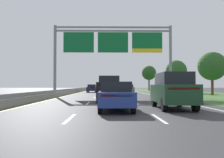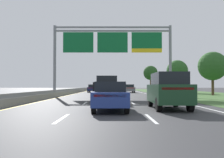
{
  "view_description": "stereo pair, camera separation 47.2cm",
  "coord_description": "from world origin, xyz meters",
  "px_view_note": "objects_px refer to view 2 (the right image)",
  "views": [
    {
      "loc": [
        -0.24,
        0.17,
        1.38
      ],
      "look_at": [
        0.11,
        26.51,
        2.06
      ],
      "focal_mm": 39.72,
      "sensor_mm": 36.0,
      "label": 1
    },
    {
      "loc": [
        0.24,
        0.17,
        1.38
      ],
      "look_at": [
        0.11,
        26.51,
        2.06
      ],
      "focal_mm": 39.72,
      "sensor_mm": 36.0,
      "label": 2
    }
  ],
  "objects_px": {
    "car_darkgreen_right_lane_suv": "(169,90)",
    "overhead_sign_gantry": "(114,46)",
    "roadside_tree_mid": "(214,66)",
    "pickup_truck_black": "(108,89)",
    "car_grey_right_lane_sedan": "(131,88)",
    "roadside_tree_far": "(178,71)",
    "car_navy_left_lane_sedan": "(94,88)",
    "car_blue_centre_lane_sedan": "(111,96)",
    "roadside_tree_distant": "(152,73)"
  },
  "relations": [
    {
      "from": "pickup_truck_black",
      "to": "car_blue_centre_lane_sedan",
      "type": "bearing_deg",
      "value": -178.21
    },
    {
      "from": "car_blue_centre_lane_sedan",
      "to": "roadside_tree_far",
      "type": "bearing_deg",
      "value": -21.05
    },
    {
      "from": "car_navy_left_lane_sedan",
      "to": "roadside_tree_far",
      "type": "relative_size",
      "value": 0.72
    },
    {
      "from": "roadside_tree_mid",
      "to": "car_grey_right_lane_sedan",
      "type": "bearing_deg",
      "value": 128.03
    },
    {
      "from": "overhead_sign_gantry",
      "to": "roadside_tree_far",
      "type": "bearing_deg",
      "value": 51.05
    },
    {
      "from": "car_grey_right_lane_sedan",
      "to": "roadside_tree_mid",
      "type": "xyz_separation_m",
      "value": [
        10.6,
        -13.55,
        3.24
      ]
    },
    {
      "from": "overhead_sign_gantry",
      "to": "car_darkgreen_right_lane_suv",
      "type": "relative_size",
      "value": 3.18
    },
    {
      "from": "car_navy_left_lane_sedan",
      "to": "roadside_tree_distant",
      "type": "bearing_deg",
      "value": -41.4
    },
    {
      "from": "pickup_truck_black",
      "to": "car_navy_left_lane_sedan",
      "type": "distance_m",
      "value": 28.24
    },
    {
      "from": "roadside_tree_far",
      "to": "roadside_tree_distant",
      "type": "relative_size",
      "value": 0.95
    },
    {
      "from": "overhead_sign_gantry",
      "to": "pickup_truck_black",
      "type": "relative_size",
      "value": 2.77
    },
    {
      "from": "overhead_sign_gantry",
      "to": "roadside_tree_mid",
      "type": "height_order",
      "value": "overhead_sign_gantry"
    },
    {
      "from": "overhead_sign_gantry",
      "to": "car_darkgreen_right_lane_suv",
      "type": "distance_m",
      "value": 17.88
    },
    {
      "from": "pickup_truck_black",
      "to": "car_grey_right_lane_sedan",
      "type": "distance_m",
      "value": 27.3
    },
    {
      "from": "overhead_sign_gantry",
      "to": "pickup_truck_black",
      "type": "bearing_deg",
      "value": -92.74
    },
    {
      "from": "car_blue_centre_lane_sedan",
      "to": "car_darkgreen_right_lane_suv",
      "type": "bearing_deg",
      "value": -73.37
    },
    {
      "from": "roadside_tree_far",
      "to": "car_grey_right_lane_sedan",
      "type": "bearing_deg",
      "value": 170.53
    },
    {
      "from": "roadside_tree_distant",
      "to": "roadside_tree_far",
      "type": "bearing_deg",
      "value": -82.4
    },
    {
      "from": "pickup_truck_black",
      "to": "overhead_sign_gantry",
      "type": "bearing_deg",
      "value": -3.61
    },
    {
      "from": "car_darkgreen_right_lane_suv",
      "to": "roadside_tree_far",
      "type": "distance_m",
      "value": 33.19
    },
    {
      "from": "car_darkgreen_right_lane_suv",
      "to": "car_grey_right_lane_sedan",
      "type": "xyz_separation_m",
      "value": [
        0.07,
        33.3,
        -0.28
      ]
    },
    {
      "from": "pickup_truck_black",
      "to": "car_grey_right_lane_sedan",
      "type": "relative_size",
      "value": 1.22
    },
    {
      "from": "overhead_sign_gantry",
      "to": "roadside_tree_distant",
      "type": "xyz_separation_m",
      "value": [
        9.86,
        32.36,
        -1.83
      ]
    },
    {
      "from": "car_grey_right_lane_sedan",
      "to": "overhead_sign_gantry",
      "type": "bearing_deg",
      "value": 167.32
    },
    {
      "from": "pickup_truck_black",
      "to": "car_darkgreen_right_lane_suv",
      "type": "distance_m",
      "value": 7.28
    },
    {
      "from": "roadside_tree_mid",
      "to": "roadside_tree_distant",
      "type": "xyz_separation_m",
      "value": [
        -4.03,
        29.38,
        0.54
      ]
    },
    {
      "from": "overhead_sign_gantry",
      "to": "car_navy_left_lane_sedan",
      "type": "xyz_separation_m",
      "value": [
        -3.83,
        17.55,
        -5.6
      ]
    },
    {
      "from": "car_darkgreen_right_lane_suv",
      "to": "roadside_tree_mid",
      "type": "height_order",
      "value": "roadside_tree_mid"
    },
    {
      "from": "car_darkgreen_right_lane_suv",
      "to": "car_blue_centre_lane_sedan",
      "type": "xyz_separation_m",
      "value": [
        -3.39,
        -1.04,
        -0.28
      ]
    },
    {
      "from": "car_blue_centre_lane_sedan",
      "to": "roadside_tree_distant",
      "type": "bearing_deg",
      "value": -11.77
    },
    {
      "from": "overhead_sign_gantry",
      "to": "roadside_tree_mid",
      "type": "bearing_deg",
      "value": 12.12
    },
    {
      "from": "car_blue_centre_lane_sedan",
      "to": "car_grey_right_lane_sedan",
      "type": "height_order",
      "value": "same"
    },
    {
      "from": "pickup_truck_black",
      "to": "car_darkgreen_right_lane_suv",
      "type": "bearing_deg",
      "value": -150.09
    },
    {
      "from": "car_darkgreen_right_lane_suv",
      "to": "overhead_sign_gantry",
      "type": "bearing_deg",
      "value": 11.84
    },
    {
      "from": "pickup_truck_black",
      "to": "car_navy_left_lane_sedan",
      "type": "height_order",
      "value": "pickup_truck_black"
    },
    {
      "from": "pickup_truck_black",
      "to": "car_blue_centre_lane_sedan",
      "type": "xyz_separation_m",
      "value": [
        0.34,
        -7.3,
        -0.26
      ]
    },
    {
      "from": "car_blue_centre_lane_sedan",
      "to": "car_grey_right_lane_sedan",
      "type": "bearing_deg",
      "value": -6.22
    },
    {
      "from": "overhead_sign_gantry",
      "to": "roadside_tree_mid",
      "type": "distance_m",
      "value": 14.41
    },
    {
      "from": "car_navy_left_lane_sedan",
      "to": "roadside_tree_mid",
      "type": "relative_size",
      "value": 0.73
    },
    {
      "from": "car_grey_right_lane_sedan",
      "to": "roadside_tree_far",
      "type": "relative_size",
      "value": 0.72
    },
    {
      "from": "car_darkgreen_right_lane_suv",
      "to": "roadside_tree_distant",
      "type": "xyz_separation_m",
      "value": [
        6.63,
        49.12,
        3.5
      ]
    },
    {
      "from": "car_darkgreen_right_lane_suv",
      "to": "roadside_tree_distant",
      "type": "relative_size",
      "value": 0.73
    },
    {
      "from": "pickup_truck_black",
      "to": "car_navy_left_lane_sedan",
      "type": "bearing_deg",
      "value": 5.89
    },
    {
      "from": "pickup_truck_black",
      "to": "car_grey_right_lane_sedan",
      "type": "xyz_separation_m",
      "value": [
        3.79,
        27.04,
        -0.26
      ]
    },
    {
      "from": "car_navy_left_lane_sedan",
      "to": "roadside_tree_mid",
      "type": "distance_m",
      "value": 23.16
    },
    {
      "from": "car_darkgreen_right_lane_suv",
      "to": "car_blue_centre_lane_sedan",
      "type": "bearing_deg",
      "value": 108.05
    },
    {
      "from": "car_grey_right_lane_sedan",
      "to": "car_navy_left_lane_sedan",
      "type": "bearing_deg",
      "value": 80.52
    },
    {
      "from": "roadside_tree_mid",
      "to": "roadside_tree_far",
      "type": "height_order",
      "value": "roadside_tree_far"
    },
    {
      "from": "overhead_sign_gantry",
      "to": "car_blue_centre_lane_sedan",
      "type": "bearing_deg",
      "value": -90.52
    },
    {
      "from": "roadside_tree_distant",
      "to": "car_navy_left_lane_sedan",
      "type": "bearing_deg",
      "value": -132.73
    }
  ]
}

